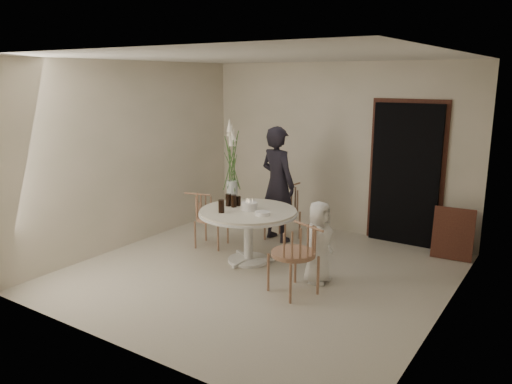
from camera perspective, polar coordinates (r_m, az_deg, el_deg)
The scene contains 18 objects.
ground at distance 6.54m, azimuth 0.44°, elevation -9.17°, with size 4.50×4.50×0.00m, color beige.
room_shell at distance 6.11m, azimuth 0.47°, elevation 5.04°, with size 4.50×4.50×4.50m.
doorway at distance 7.71m, azimuth 16.70°, elevation 1.87°, with size 1.00×0.10×2.10m, color black.
door_trim at distance 7.74m, azimuth 16.82°, elevation 2.35°, with size 1.12×0.03×2.22m, color brown.
table at distance 6.72m, azimuth -0.90°, elevation -2.99°, with size 1.33×1.33×0.73m.
picture_frame at distance 7.41m, azimuth 21.60°, elevation -4.47°, with size 0.54×0.04×0.72m, color brown.
chair_far at distance 7.76m, azimuth 3.57°, elevation -1.37°, with size 0.50×0.54×0.84m.
chair_right at distance 5.68m, azimuth 5.11°, elevation -6.46°, with size 0.64×0.62×0.89m.
chair_left at distance 7.44m, azimuth -5.92°, elevation -2.27°, with size 0.54×0.51×0.80m.
girl at distance 7.58m, azimuth 2.49°, elevation 0.91°, with size 0.64×0.42×1.76m, color black.
boy at distance 6.13m, azimuth 7.18°, elevation -5.71°, with size 0.50×0.33×1.02m, color white.
birthday_cake at distance 6.67m, azimuth -0.80°, elevation -1.62°, with size 0.22×0.22×0.16m.
cola_tumbler_a at distance 6.88m, azimuth -3.18°, elevation -0.91°, with size 0.08×0.08×0.17m, color black.
cola_tumbler_b at distance 6.55m, azimuth -3.98°, elevation -1.64°, with size 0.08×0.08×0.17m, color black.
cola_tumbler_c at distance 6.81m, azimuth -2.56°, elevation -1.04°, with size 0.08×0.08×0.17m, color black.
cola_tumbler_d at distance 6.89m, azimuth -2.01°, elevation -1.03°, with size 0.06×0.06×0.13m, color black.
plate_stack at distance 6.42m, azimuth 0.74°, elevation -2.47°, with size 0.19×0.19×0.05m, color white.
flower_vase at distance 7.06m, azimuth -2.77°, elevation 3.11°, with size 0.16×0.16×1.18m.
Camera 1 is at (3.29, -5.08, 2.47)m, focal length 35.00 mm.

